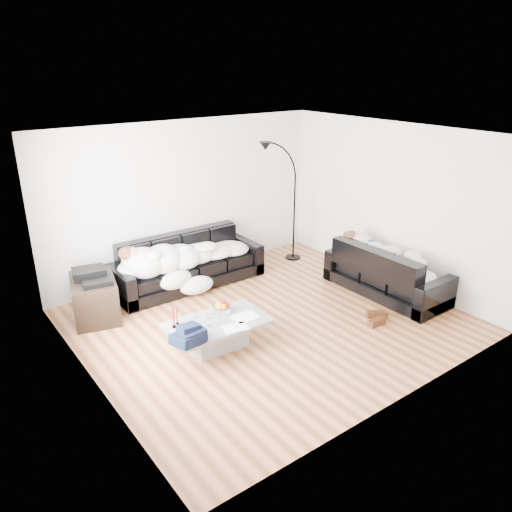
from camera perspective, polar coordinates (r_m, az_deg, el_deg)
ground at (r=7.18m, az=1.44°, el=-7.41°), size 5.00×5.00×0.00m
wall_back at (r=8.45m, az=-7.94°, el=6.43°), size 5.00×0.02×2.60m
wall_left at (r=5.57m, az=-19.21°, el=-2.70°), size 0.02×4.50×2.60m
wall_right at (r=8.35m, az=15.26°, el=5.70°), size 0.02×4.50×2.60m
ceiling at (r=6.34m, az=1.66°, el=13.62°), size 5.00×5.00×0.00m
sofa_back at (r=8.20m, az=-7.78°, el=-0.63°), size 2.49×0.86×0.81m
sofa_right at (r=8.09m, az=14.74°, el=-1.57°), size 0.84×1.96×0.79m
sleeper_back at (r=8.08m, az=-7.68°, el=0.73°), size 2.10×0.73×0.42m
sleeper_right at (r=8.00m, az=14.89°, el=-0.06°), size 0.71×1.68×0.41m
teal_cushion at (r=8.29m, az=11.47°, el=1.69°), size 0.42×0.38×0.20m
coffee_table at (r=6.50m, az=-4.39°, el=-8.92°), size 1.30×0.79×0.37m
fruit_bowl at (r=6.60m, az=-3.88°, el=-5.85°), size 0.27×0.27×0.14m
wine_glass_a at (r=6.32m, az=-6.86°, el=-7.17°), size 0.07×0.07×0.16m
wine_glass_b at (r=6.19m, az=-7.35°, el=-7.90°), size 0.08×0.08×0.16m
wine_glass_c at (r=6.27m, az=-5.36°, el=-7.29°), size 0.08×0.08×0.18m
candle_left at (r=6.28m, az=-9.42°, el=-7.00°), size 0.06×0.06×0.27m
candle_right at (r=6.36m, az=-9.03°, el=-6.86°), size 0.05×0.05×0.21m
newspaper_a at (r=6.49m, az=-1.20°, el=-6.94°), size 0.34×0.26×0.01m
newspaper_b at (r=6.25m, az=-2.39°, el=-8.15°), size 0.34×0.27×0.01m
navy_jacket at (r=5.91m, az=-7.38°, el=-8.33°), size 0.43×0.37×0.19m
shoes at (r=7.33m, az=13.62°, el=-6.91°), size 0.53×0.44×0.11m
av_cabinet at (r=7.50m, az=-17.95°, el=-4.64°), size 0.80×0.99×0.60m
stereo at (r=7.35m, az=-18.27°, el=-2.10°), size 0.50×0.42×0.13m
floor_lamp at (r=9.08m, az=4.41°, el=5.52°), size 0.76×0.49×1.96m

